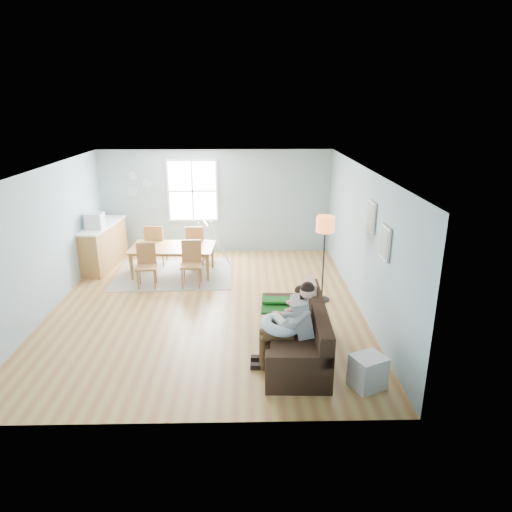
{
  "coord_description": "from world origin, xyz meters",
  "views": [
    {
      "loc": [
        0.79,
        -8.29,
        3.86
      ],
      "look_at": [
        0.97,
        0.1,
        1.0
      ],
      "focal_mm": 32.0,
      "sensor_mm": 36.0,
      "label": 1
    }
  ],
  "objects_px": {
    "chair_sw": "(146,262)",
    "monitor": "(95,221)",
    "chair_se": "(191,260)",
    "baby_swing": "(207,244)",
    "father": "(291,322)",
    "chair_ne": "(195,242)",
    "dining_table": "(173,261)",
    "counter": "(103,245)",
    "floor_lamp": "(325,231)",
    "toddler": "(293,307)",
    "sofa": "(298,337)",
    "storage_cube": "(367,372)",
    "chair_nw": "(155,242)"
  },
  "relations": [
    {
      "from": "sofa",
      "to": "counter",
      "type": "height_order",
      "value": "counter"
    },
    {
      "from": "chair_nw",
      "to": "chair_ne",
      "type": "distance_m",
      "value": 0.97
    },
    {
      "from": "floor_lamp",
      "to": "monitor",
      "type": "xyz_separation_m",
      "value": [
        -5.04,
        1.8,
        -0.22
      ]
    },
    {
      "from": "dining_table",
      "to": "chair_nw",
      "type": "height_order",
      "value": "chair_nw"
    },
    {
      "from": "monitor",
      "to": "chair_ne",
      "type": "bearing_deg",
      "value": 10.12
    },
    {
      "from": "dining_table",
      "to": "counter",
      "type": "xyz_separation_m",
      "value": [
        -1.78,
        0.63,
        0.2
      ]
    },
    {
      "from": "floor_lamp",
      "to": "chair_sw",
      "type": "height_order",
      "value": "floor_lamp"
    },
    {
      "from": "father",
      "to": "baby_swing",
      "type": "bearing_deg",
      "value": 108.82
    },
    {
      "from": "sofa",
      "to": "counter",
      "type": "bearing_deg",
      "value": 135.24
    },
    {
      "from": "storage_cube",
      "to": "baby_swing",
      "type": "bearing_deg",
      "value": 116.24
    },
    {
      "from": "chair_se",
      "to": "baby_swing",
      "type": "relative_size",
      "value": 0.83
    },
    {
      "from": "father",
      "to": "chair_nw",
      "type": "relative_size",
      "value": 1.34
    },
    {
      "from": "baby_swing",
      "to": "chair_sw",
      "type": "bearing_deg",
      "value": -125.62
    },
    {
      "from": "chair_ne",
      "to": "chair_se",
      "type": "bearing_deg",
      "value": -87.7
    },
    {
      "from": "storage_cube",
      "to": "counter",
      "type": "relative_size",
      "value": 0.29
    },
    {
      "from": "dining_table",
      "to": "chair_ne",
      "type": "relative_size",
      "value": 1.91
    },
    {
      "from": "sofa",
      "to": "counter",
      "type": "distance_m",
      "value": 6.06
    },
    {
      "from": "chair_sw",
      "to": "chair_ne",
      "type": "relative_size",
      "value": 0.96
    },
    {
      "from": "father",
      "to": "monitor",
      "type": "distance_m",
      "value": 5.95
    },
    {
      "from": "chair_se",
      "to": "chair_ne",
      "type": "height_order",
      "value": "chair_se"
    },
    {
      "from": "chair_sw",
      "to": "chair_ne",
      "type": "distance_m",
      "value": 1.64
    },
    {
      "from": "dining_table",
      "to": "monitor",
      "type": "xyz_separation_m",
      "value": [
        -1.8,
        0.27,
        0.9
      ]
    },
    {
      "from": "storage_cube",
      "to": "chair_se",
      "type": "bearing_deg",
      "value": 126.73
    },
    {
      "from": "chair_sw",
      "to": "chair_ne",
      "type": "height_order",
      "value": "chair_ne"
    },
    {
      "from": "chair_se",
      "to": "father",
      "type": "bearing_deg",
      "value": -60.5
    },
    {
      "from": "dining_table",
      "to": "chair_sw",
      "type": "height_order",
      "value": "chair_sw"
    },
    {
      "from": "father",
      "to": "chair_ne",
      "type": "relative_size",
      "value": 1.38
    },
    {
      "from": "counter",
      "to": "chair_sw",
      "type": "bearing_deg",
      "value": -45.03
    },
    {
      "from": "father",
      "to": "storage_cube",
      "type": "height_order",
      "value": "father"
    },
    {
      "from": "father",
      "to": "toddler",
      "type": "bearing_deg",
      "value": 81.54
    },
    {
      "from": "monitor",
      "to": "counter",
      "type": "bearing_deg",
      "value": 86.58
    },
    {
      "from": "floor_lamp",
      "to": "dining_table",
      "type": "bearing_deg",
      "value": 154.77
    },
    {
      "from": "floor_lamp",
      "to": "monitor",
      "type": "height_order",
      "value": "floor_lamp"
    },
    {
      "from": "counter",
      "to": "toddler",
      "type": "bearing_deg",
      "value": -43.84
    },
    {
      "from": "chair_nw",
      "to": "monitor",
      "type": "distance_m",
      "value": 1.48
    },
    {
      "from": "father",
      "to": "sofa",
      "type": "bearing_deg",
      "value": 63.95
    },
    {
      "from": "father",
      "to": "chair_se",
      "type": "relative_size",
      "value": 1.38
    },
    {
      "from": "father",
      "to": "chair_sw",
      "type": "relative_size",
      "value": 1.45
    },
    {
      "from": "chair_nw",
      "to": "counter",
      "type": "height_order",
      "value": "counter"
    },
    {
      "from": "sofa",
      "to": "dining_table",
      "type": "distance_m",
      "value": 4.42
    },
    {
      "from": "floor_lamp",
      "to": "father",
      "type": "bearing_deg",
      "value": -109.84
    },
    {
      "from": "baby_swing",
      "to": "sofa",
      "type": "bearing_deg",
      "value": -68.39
    },
    {
      "from": "father",
      "to": "floor_lamp",
      "type": "xyz_separation_m",
      "value": [
        0.87,
        2.41,
        0.71
      ]
    },
    {
      "from": "chair_sw",
      "to": "chair_ne",
      "type": "bearing_deg",
      "value": 55.9
    },
    {
      "from": "baby_swing",
      "to": "chair_ne",
      "type": "bearing_deg",
      "value": -132.33
    },
    {
      "from": "toddler",
      "to": "chair_nw",
      "type": "xyz_separation_m",
      "value": [
        -2.96,
        4.06,
        -0.16
      ]
    },
    {
      "from": "storage_cube",
      "to": "counter",
      "type": "xyz_separation_m",
      "value": [
        -5.18,
        5.16,
        0.29
      ]
    },
    {
      "from": "chair_sw",
      "to": "monitor",
      "type": "relative_size",
      "value": 2.48
    },
    {
      "from": "storage_cube",
      "to": "chair_se",
      "type": "xyz_separation_m",
      "value": [
        -2.9,
        3.88,
        0.33
      ]
    },
    {
      "from": "sofa",
      "to": "chair_nw",
      "type": "distance_m",
      "value": 5.25
    }
  ]
}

